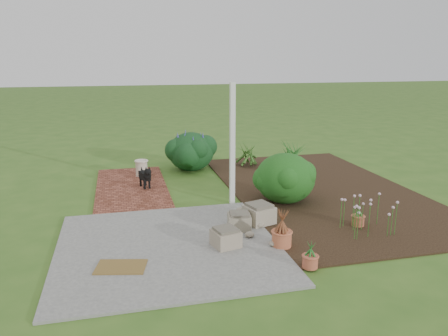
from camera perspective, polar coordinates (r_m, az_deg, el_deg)
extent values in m
plane|color=#365F1E|center=(9.00, -0.64, -5.01)|extent=(80.00, 80.00, 0.00)
cube|color=slate|center=(7.19, -7.30, -10.11)|extent=(3.50, 3.50, 0.04)
cube|color=brown|center=(10.45, -11.97, -2.44)|extent=(1.60, 3.50, 0.04)
cube|color=black|center=(10.25, 12.47, -2.82)|extent=(4.00, 7.00, 0.03)
cube|color=white|center=(8.83, 1.09, 3.03)|extent=(0.10, 0.10, 2.50)
cube|color=gray|center=(7.05, 0.22, -9.16)|extent=(0.48, 0.48, 0.26)
cube|color=#756958|center=(7.71, 2.01, -7.05)|extent=(0.45, 0.45, 0.26)
cube|color=gray|center=(8.01, 4.61, -6.07)|extent=(0.58, 0.58, 0.31)
cube|color=brown|center=(6.60, -13.31, -12.45)|extent=(0.79, 0.60, 0.02)
cube|color=black|center=(10.22, -10.33, -1.00)|extent=(0.27, 0.42, 0.17)
cylinder|color=black|center=(10.13, -10.34, -2.21)|extent=(0.05, 0.05, 0.19)
cylinder|color=black|center=(10.16, -9.72, -2.12)|extent=(0.05, 0.05, 0.19)
cylinder|color=black|center=(10.38, -10.84, -1.82)|extent=(0.05, 0.05, 0.19)
cylinder|color=black|center=(10.42, -10.22, -1.74)|extent=(0.05, 0.05, 0.19)
sphere|color=black|center=(9.97, -9.93, -0.54)|extent=(0.16, 0.16, 0.16)
cone|color=black|center=(10.38, -10.72, -0.11)|extent=(0.09, 0.13, 0.14)
cylinder|color=beige|center=(11.25, -10.71, -0.03)|extent=(0.32, 0.32, 0.40)
ellipsoid|color=#133C12|center=(9.17, 8.00, -1.14)|extent=(1.61, 1.61, 1.05)
cylinder|color=#B9613E|center=(7.13, 7.55, -9.12)|extent=(0.36, 0.36, 0.26)
cylinder|color=#A85538|center=(8.26, 17.09, -6.56)|extent=(0.28, 0.28, 0.19)
cylinder|color=#AE533A|center=(6.54, 11.19, -11.87)|extent=(0.29, 0.29, 0.19)
ellipsoid|color=black|center=(11.81, -4.33, 2.29)|extent=(1.49, 1.49, 1.05)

